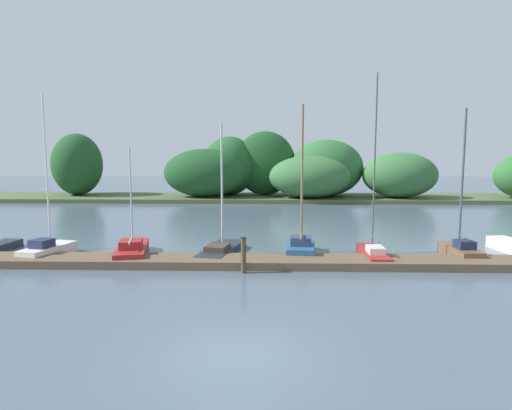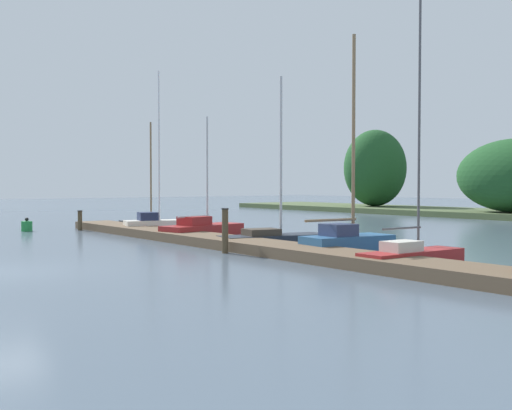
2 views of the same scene
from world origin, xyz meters
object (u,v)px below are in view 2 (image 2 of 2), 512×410
Objects in this scene: sailboat_0 at (150,222)px; sailboat_2 at (204,229)px; sailboat_1 at (157,224)px; sailboat_5 at (414,253)px; mooring_piling_1 at (225,231)px; sailboat_3 at (276,237)px; sailboat_4 at (350,240)px; mooring_piling_0 at (80,220)px; channel_buoy_0 at (27,226)px.

sailboat_0 reaches higher than sailboat_2.
sailboat_1 is 0.90× the size of sailboat_5.
sailboat_1 is at bearing 165.69° from mooring_piling_1.
sailboat_2 is 4.14m from sailboat_3.
sailboat_0 is at bearing 98.27° from sailboat_3.
sailboat_1 reaches higher than sailboat_3.
sailboat_5 reaches higher than sailboat_3.
sailboat_5 is at bearing -75.61° from sailboat_1.
sailboat_1 is 1.20× the size of sailboat_3.
sailboat_4 reaches higher than mooring_piling_0.
sailboat_5 is (11.11, -0.15, 0.00)m from sailboat_2.
sailboat_3 is at bearing 84.81° from sailboat_5.
sailboat_3 is at bearing 111.54° from mooring_piling_1.
sailboat_3 is 13.44m from channel_buoy_0.
channel_buoy_0 is (-16.08, -5.45, -0.20)m from sailboat_4.
channel_buoy_0 is at bearing 104.61° from sailboat_5.
sailboat_3 is at bearing -85.85° from sailboat_0.
sailboat_1 is at bearing -105.24° from sailboat_0.
sailboat_0 is 6.08m from channel_buoy_0.
sailboat_0 is at bearing 86.88° from sailboat_5.
sailboat_3 is (11.22, -0.53, -0.00)m from sailboat_0.
sailboat_0 is 18.27m from sailboat_5.
sailboat_3 reaches higher than mooring_piling_1.
mooring_piling_1 is (1.24, -3.15, 0.45)m from sailboat_3.
sailboat_1 is (3.28, -1.33, 0.12)m from sailboat_0.
sailboat_3 is 3.41m from mooring_piling_1.
sailboat_1 is 4.12m from mooring_piling_0.
sailboat_1 reaches higher than mooring_piling_1.
channel_buoy_0 is (-13.52, -2.31, -0.49)m from mooring_piling_1.
sailboat_1 is at bearing 106.74° from sailboat_3.
sailboat_0 is 0.73× the size of sailboat_1.
sailboat_1 is 1.48× the size of sailboat_2.
sailboat_4 is at bearing 77.96° from sailboat_5.
sailboat_3 reaches higher than channel_buoy_0.
channel_buoy_0 is at bearing 176.80° from sailboat_0.
sailboat_5 reaches higher than sailboat_1.
sailboat_2 is at bearing 30.76° from channel_buoy_0.
sailboat_1 reaches higher than channel_buoy_0.
mooring_piling_1 is (-5.77, -2.40, 0.39)m from sailboat_5.
sailboat_1 is at bearing 91.10° from sailboat_5.
sailboat_4 is 0.85× the size of sailboat_5.
mooring_piling_1 is at bearing -127.67° from sailboat_2.
sailboat_5 is (18.23, -1.27, 0.06)m from sailboat_0.
sailboat_5 reaches higher than mooring_piling_0.
sailboat_5 reaches higher than mooring_piling_1.
sailboat_2 is at bearing -92.08° from sailboat_0.
sailboat_0 is 3.72× the size of mooring_piling_1.
sailboat_0 is 3.75m from mooring_piling_0.
sailboat_0 reaches higher than mooring_piling_0.
sailboat_0 is 15.03m from sailboat_4.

